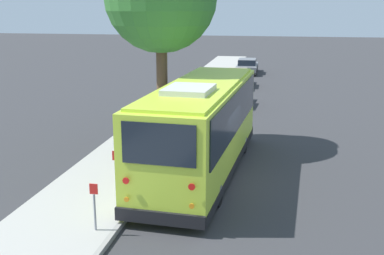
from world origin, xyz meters
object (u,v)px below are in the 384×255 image
at_px(shuttle_bus, 201,124).
at_px(sign_post_near, 95,206).
at_px(parked_sedan_tan, 237,78).
at_px(sign_post_far, 117,177).
at_px(parked_sedan_gray, 247,67).
at_px(parked_sedan_silver, 231,96).

height_order(shuttle_bus, sign_post_near, shuttle_bus).
distance_m(parked_sedan_tan, sign_post_far, 22.70).
xyz_separation_m(parked_sedan_gray, sign_post_far, (-29.96, 1.57, 0.40)).
relative_size(shuttle_bus, parked_sedan_silver, 2.09).
height_order(parked_sedan_silver, sign_post_far, sign_post_far).
bearing_deg(sign_post_near, parked_sedan_tan, -3.24).
distance_m(parked_sedan_silver, sign_post_near, 17.33).
distance_m(parked_sedan_gray, sign_post_far, 30.01).
bearing_deg(parked_sedan_gray, parked_sedan_silver, 179.28).
height_order(parked_sedan_gray, sign_post_near, sign_post_near).
bearing_deg(sign_post_far, parked_sedan_tan, -3.49).
relative_size(parked_sedan_silver, sign_post_near, 3.67).
xyz_separation_m(parked_sedan_gray, sign_post_near, (-31.71, 1.57, 0.23)).
distance_m(sign_post_near, sign_post_far, 1.75).
height_order(sign_post_near, sign_post_far, sign_post_far).
distance_m(shuttle_bus, parked_sedan_silver, 12.08).
xyz_separation_m(parked_sedan_tan, sign_post_near, (-24.40, 1.38, 0.22)).
bearing_deg(parked_sedan_gray, sign_post_near, 176.05).
bearing_deg(parked_sedan_silver, shuttle_bus, -175.61).
distance_m(parked_sedan_tan, parked_sedan_gray, 7.31).
relative_size(parked_sedan_silver, parked_sedan_tan, 1.04).
bearing_deg(parked_sedan_tan, sign_post_near, 175.74).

